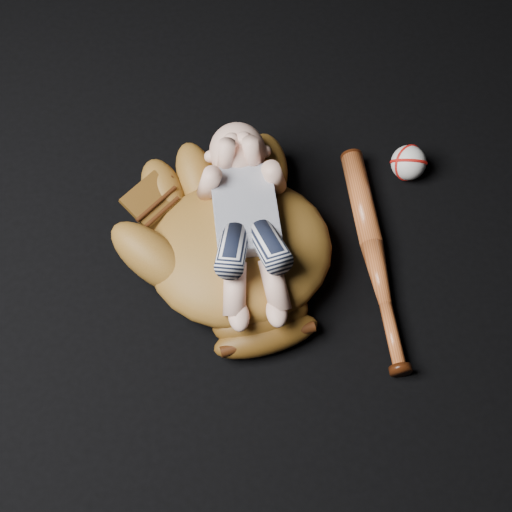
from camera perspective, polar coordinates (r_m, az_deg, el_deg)
name	(u,v)px	position (r m, az deg, el deg)	size (l,w,h in m)	color
baseball_glove	(240,245)	(1.29, -1.31, 0.86)	(0.42, 0.48, 0.15)	brown
newborn_baby	(247,223)	(1.24, -0.70, 2.66)	(0.18, 0.40, 0.16)	#E6AD94
baseball_bat	(374,257)	(1.35, 9.46, -0.05)	(0.04, 0.47, 0.04)	#B04F22
baseball	(409,163)	(1.47, 12.11, 7.31)	(0.07, 0.07, 0.07)	white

